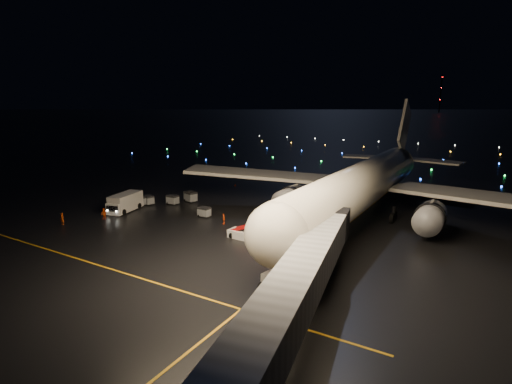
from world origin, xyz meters
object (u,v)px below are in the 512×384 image
crew_c (224,219)px  baggage_cart_0 (204,212)px  crew_a (62,219)px  baggage_cart_3 (143,200)px  belt_loader (246,226)px  pushback_tug (288,281)px  baggage_cart_4 (149,200)px  airliner (370,158)px  crew_b (104,214)px  baggage_cart_1 (191,197)px  service_truck (126,202)px  baggage_cart_2 (173,200)px

crew_c → baggage_cart_0: crew_c is taller
crew_a → baggage_cart_3: size_ratio=0.96×
belt_loader → pushback_tug: bearing=-40.1°
baggage_cart_4 → belt_loader: bearing=4.3°
pushback_tug → baggage_cart_3: size_ratio=2.54×
belt_loader → crew_c: size_ratio=4.41×
baggage_cart_4 → airliner: bearing=40.0°
pushback_tug → baggage_cart_3: (-37.00, 16.81, -0.33)m
crew_b → baggage_cart_3: bearing=96.3°
belt_loader → crew_a: (-26.83, -8.59, -0.83)m
belt_loader → baggage_cart_0: 12.57m
crew_b → baggage_cart_1: 16.27m
service_truck → baggage_cart_3: size_ratio=4.39×
pushback_tug → baggage_cart_3: 40.64m
airliner → baggage_cart_2: airliner is taller
baggage_cart_0 → baggage_cart_2: size_ratio=0.95×
crew_c → service_truck: bearing=-126.4°
service_truck → baggage_cart_1: size_ratio=3.67×
crew_c → baggage_cart_2: size_ratio=0.82×
service_truck → baggage_cart_0: 14.05m
crew_a → baggage_cart_4: bearing=72.2°
airliner → crew_c: bearing=-136.7°
baggage_cart_4 → baggage_cart_0: bearing=14.3°
belt_loader → baggage_cart_2: 22.89m
baggage_cart_1 → baggage_cart_4: bearing=-118.4°
crew_a → baggage_cart_3: crew_a is taller
airliner → crew_b: airliner is taller
airliner → crew_a: 47.73m
belt_loader → crew_b: 23.93m
crew_a → baggage_cart_2: (5.78, 17.53, -0.05)m
baggage_cart_1 → airliner: bearing=30.4°
pushback_tug → belt_loader: belt_loader is taller
baggage_cart_2 → service_truck: bearing=-118.1°
crew_c → pushback_tug: bearing=7.0°
airliner → baggage_cart_4: bearing=-159.6°
baggage_cart_1 → crew_b: bearing=-88.9°
airliner → belt_loader: 23.73m
service_truck → baggage_cart_4: size_ratio=4.26×
airliner → crew_a: airliner is taller
baggage_cart_1 → baggage_cart_3: (-5.91, -6.04, -0.15)m
service_truck → crew_b: bearing=-91.2°
airliner → crew_b: bearing=-145.5°
airliner → pushback_tug: 31.76m
airliner → baggage_cart_3: 39.48m
crew_c → baggage_cart_3: 19.19m
pushback_tug → baggage_cart_1: pushback_tug is taller
baggage_cart_1 → baggage_cart_2: size_ratio=1.13×
baggage_cart_0 → baggage_cart_3: baggage_cart_0 is taller
airliner → service_truck: (-35.31, -18.25, -7.72)m
baggage_cart_0 → baggage_cart_1: (-8.25, 6.53, 0.15)m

